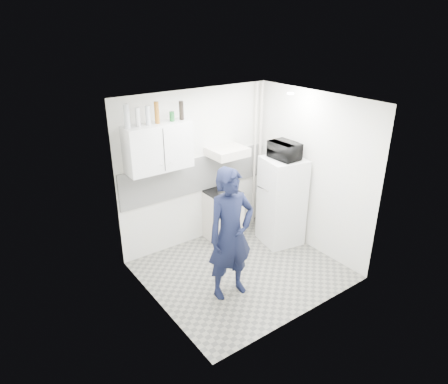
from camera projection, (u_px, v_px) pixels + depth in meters
floor at (242, 270)px, 6.17m from camera, size 2.80×2.80×0.00m
ceiling at (246, 101)px, 5.12m from camera, size 2.80×2.80×0.00m
wall_back at (197, 169)px, 6.58m from camera, size 2.80×0.00×2.80m
wall_left at (154, 221)px, 4.90m from camera, size 0.00×2.60×2.60m
wall_right at (312, 173)px, 6.40m from camera, size 0.00×2.60×2.60m
person at (231, 234)px, 5.32m from camera, size 0.72×0.51×1.87m
stove at (223, 216)px, 6.93m from camera, size 0.53×0.53×0.85m
fridge at (282, 201)px, 6.71m from camera, size 0.73×0.73×1.51m
stove_top at (223, 192)px, 6.75m from camera, size 0.51×0.51×0.03m
saucepan at (222, 190)px, 6.71m from camera, size 0.16×0.16×0.09m
microwave at (285, 150)px, 6.35m from camera, size 0.50×0.34×0.28m
bottle_a at (127, 116)px, 5.38m from camera, size 0.08×0.08×0.33m
bottle_b at (138, 117)px, 5.48m from camera, size 0.07×0.07×0.26m
bottle_c at (148, 115)px, 5.56m from camera, size 0.07×0.07×0.27m
bottle_d at (157, 113)px, 5.63m from camera, size 0.07×0.07×0.31m
canister_b at (172, 116)px, 5.79m from camera, size 0.07×0.07×0.14m
bottle_e at (181, 110)px, 5.85m from camera, size 0.07×0.07×0.27m
upper_cabinet at (158, 147)px, 5.82m from camera, size 1.00×0.35×0.70m
range_hood at (228, 152)px, 6.52m from camera, size 0.60×0.50×0.14m
backsplash at (197, 175)px, 6.60m from camera, size 2.74×0.03×0.60m
pipe_a at (260, 155)px, 7.21m from camera, size 0.05×0.05×2.60m
pipe_b at (255, 157)px, 7.15m from camera, size 0.04×0.04×2.60m
ceiling_spot_fixture at (290, 93)px, 5.82m from camera, size 0.10×0.10×0.02m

